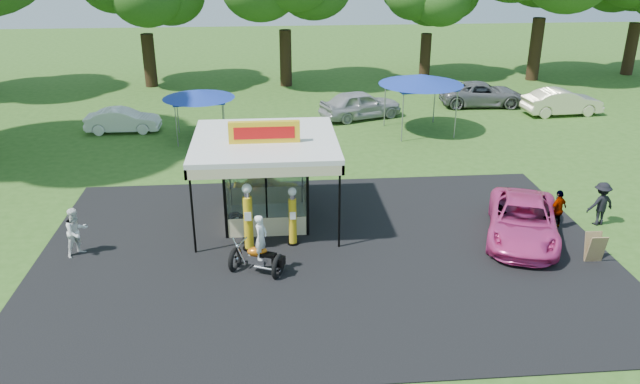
{
  "coord_description": "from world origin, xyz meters",
  "views": [
    {
      "loc": [
        -1.83,
        -17.38,
        10.52
      ],
      "look_at": [
        -0.0,
        4.0,
        1.54
      ],
      "focal_mm": 35.0,
      "sensor_mm": 36.0,
      "label": 1
    }
  ],
  "objects_px": {
    "pink_sedan": "(523,221)",
    "spectator_west": "(76,232)",
    "gas_station_kiosk": "(266,178)",
    "spectator_east_b": "(558,210)",
    "tent_west": "(199,94)",
    "gas_pump_right": "(293,218)",
    "bg_car_e": "(562,102)",
    "tent_east": "(421,80)",
    "gas_pump_left": "(248,219)",
    "motorcycle": "(259,250)",
    "a_frame_sign": "(595,248)",
    "bg_car_a": "(123,120)",
    "kiosk_car": "(267,188)",
    "bg_car_d": "(482,94)",
    "spectator_east_a": "(601,204)",
    "bg_car_c": "(361,104)"
  },
  "relations": [
    {
      "from": "gas_pump_left",
      "to": "pink_sedan",
      "type": "height_order",
      "value": "gas_pump_left"
    },
    {
      "from": "a_frame_sign",
      "to": "spectator_east_b",
      "type": "bearing_deg",
      "value": 94.71
    },
    {
      "from": "a_frame_sign",
      "to": "bg_car_a",
      "type": "distance_m",
      "value": 25.51
    },
    {
      "from": "gas_station_kiosk",
      "to": "pink_sedan",
      "type": "distance_m",
      "value": 9.72
    },
    {
      "from": "spectator_east_a",
      "to": "spectator_east_b",
      "type": "xyz_separation_m",
      "value": [
        -1.8,
        -0.24,
        -0.08
      ]
    },
    {
      "from": "a_frame_sign",
      "to": "spectator_west",
      "type": "bearing_deg",
      "value": 174.88
    },
    {
      "from": "pink_sedan",
      "to": "bg_car_e",
      "type": "relative_size",
      "value": 1.1
    },
    {
      "from": "bg_car_a",
      "to": "pink_sedan",
      "type": "bearing_deg",
      "value": -130.78
    },
    {
      "from": "kiosk_car",
      "to": "spectator_east_a",
      "type": "bearing_deg",
      "value": -106.02
    },
    {
      "from": "spectator_west",
      "to": "spectator_east_b",
      "type": "height_order",
      "value": "spectator_west"
    },
    {
      "from": "gas_pump_right",
      "to": "bg_car_a",
      "type": "distance_m",
      "value": 17.17
    },
    {
      "from": "a_frame_sign",
      "to": "bg_car_e",
      "type": "bearing_deg",
      "value": 69.92
    },
    {
      "from": "gas_pump_left",
      "to": "motorcycle",
      "type": "distance_m",
      "value": 1.77
    },
    {
      "from": "kiosk_car",
      "to": "bg_car_e",
      "type": "relative_size",
      "value": 0.59
    },
    {
      "from": "gas_pump_right",
      "to": "spectator_west",
      "type": "relative_size",
      "value": 1.25
    },
    {
      "from": "bg_car_d",
      "to": "gas_pump_left",
      "type": "bearing_deg",
      "value": 145.35
    },
    {
      "from": "spectator_west",
      "to": "bg_car_e",
      "type": "bearing_deg",
      "value": -15.25
    },
    {
      "from": "gas_station_kiosk",
      "to": "tent_east",
      "type": "relative_size",
      "value": 1.15
    },
    {
      "from": "spectator_east_b",
      "to": "bg_car_a",
      "type": "relative_size",
      "value": 0.39
    },
    {
      "from": "pink_sedan",
      "to": "spectator_west",
      "type": "height_order",
      "value": "spectator_west"
    },
    {
      "from": "pink_sedan",
      "to": "spectator_west",
      "type": "bearing_deg",
      "value": -159.87
    },
    {
      "from": "gas_station_kiosk",
      "to": "gas_pump_left",
      "type": "relative_size",
      "value": 2.12
    },
    {
      "from": "bg_car_c",
      "to": "bg_car_e",
      "type": "xyz_separation_m",
      "value": [
        12.56,
        -0.26,
        -0.06
      ]
    },
    {
      "from": "tent_west",
      "to": "spectator_east_b",
      "type": "bearing_deg",
      "value": -41.06
    },
    {
      "from": "spectator_east_b",
      "to": "gas_station_kiosk",
      "type": "bearing_deg",
      "value": -39.31
    },
    {
      "from": "bg_car_a",
      "to": "spectator_east_a",
      "type": "bearing_deg",
      "value": -123.99
    },
    {
      "from": "pink_sedan",
      "to": "spectator_west",
      "type": "relative_size",
      "value": 2.96
    },
    {
      "from": "gas_station_kiosk",
      "to": "gas_pump_right",
      "type": "height_order",
      "value": "gas_station_kiosk"
    },
    {
      "from": "spectator_east_b",
      "to": "bg_car_e",
      "type": "xyz_separation_m",
      "value": [
        7.32,
        15.6,
        -0.0
      ]
    },
    {
      "from": "gas_pump_right",
      "to": "motorcycle",
      "type": "height_order",
      "value": "gas_pump_right"
    },
    {
      "from": "gas_pump_left",
      "to": "tent_west",
      "type": "height_order",
      "value": "tent_west"
    },
    {
      "from": "gas_station_kiosk",
      "to": "spectator_east_a",
      "type": "relative_size",
      "value": 3.11
    },
    {
      "from": "gas_station_kiosk",
      "to": "bg_car_d",
      "type": "height_order",
      "value": "gas_station_kiosk"
    },
    {
      "from": "gas_station_kiosk",
      "to": "spectator_east_b",
      "type": "distance_m",
      "value": 11.17
    },
    {
      "from": "gas_pump_right",
      "to": "pink_sedan",
      "type": "bearing_deg",
      "value": -1.64
    },
    {
      "from": "motorcycle",
      "to": "tent_east",
      "type": "bearing_deg",
      "value": 83.03
    },
    {
      "from": "gas_station_kiosk",
      "to": "gas_pump_right",
      "type": "relative_size",
      "value": 2.42
    },
    {
      "from": "motorcycle",
      "to": "spectator_west",
      "type": "distance_m",
      "value": 6.6
    },
    {
      "from": "spectator_west",
      "to": "bg_car_e",
      "type": "distance_m",
      "value": 29.73
    },
    {
      "from": "gas_pump_left",
      "to": "motorcycle",
      "type": "bearing_deg",
      "value": -77.07
    },
    {
      "from": "bg_car_d",
      "to": "gas_station_kiosk",
      "type": "bearing_deg",
      "value": 142.73
    },
    {
      "from": "kiosk_car",
      "to": "gas_pump_left",
      "type": "bearing_deg",
      "value": 171.98
    },
    {
      "from": "pink_sedan",
      "to": "bg_car_e",
      "type": "distance_m",
      "value": 18.61
    },
    {
      "from": "gas_station_kiosk",
      "to": "kiosk_car",
      "type": "bearing_deg",
      "value": 90.0
    },
    {
      "from": "spectator_east_b",
      "to": "tent_west",
      "type": "height_order",
      "value": "tent_west"
    },
    {
      "from": "spectator_east_a",
      "to": "kiosk_car",
      "type": "bearing_deg",
      "value": -28.12
    },
    {
      "from": "a_frame_sign",
      "to": "pink_sedan",
      "type": "xyz_separation_m",
      "value": [
        -1.8,
        1.92,
        0.2
      ]
    },
    {
      "from": "gas_station_kiosk",
      "to": "tent_east",
      "type": "bearing_deg",
      "value": 52.17
    },
    {
      "from": "motorcycle",
      "to": "bg_car_d",
      "type": "xyz_separation_m",
      "value": [
        14.37,
        20.6,
        -0.09
      ]
    },
    {
      "from": "spectator_west",
      "to": "gas_pump_right",
      "type": "bearing_deg",
      "value": -47.24
    }
  ]
}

